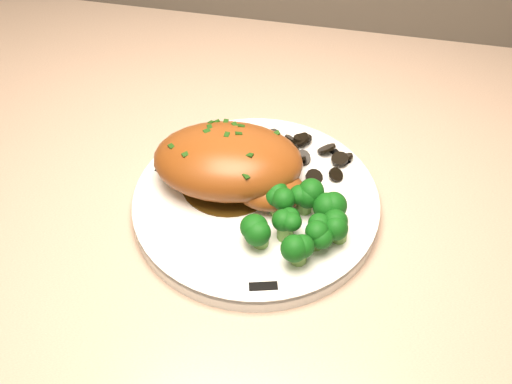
% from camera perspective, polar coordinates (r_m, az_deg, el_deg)
% --- Properties ---
extents(counter, '(2.01, 0.66, 0.99)m').
position_cam_1_polar(counter, '(1.08, 4.05, -14.88)').
color(counter, brown).
rests_on(counter, ground).
extents(plate, '(0.27, 0.27, 0.02)m').
position_cam_1_polar(plate, '(0.69, -0.00, -1.08)').
color(plate, white).
rests_on(plate, counter).
extents(rim_accent_0, '(0.03, 0.03, 0.00)m').
position_cam_1_polar(rim_accent_0, '(0.73, 7.49, 3.07)').
color(rim_accent_0, black).
rests_on(rim_accent_0, plate).
extents(rim_accent_1, '(0.02, 0.03, 0.00)m').
position_cam_1_polar(rim_accent_1, '(0.72, -8.11, 2.42)').
color(rim_accent_1, black).
rests_on(rim_accent_1, plate).
extents(rim_accent_2, '(0.03, 0.02, 0.00)m').
position_cam_1_polar(rim_accent_2, '(0.61, 0.65, -8.40)').
color(rim_accent_2, black).
rests_on(rim_accent_2, plate).
extents(gravy_pool, '(0.11, 0.11, 0.00)m').
position_cam_1_polar(gravy_pool, '(0.70, -2.42, 0.96)').
color(gravy_pool, '#3B270A').
rests_on(gravy_pool, plate).
extents(chicken_breast, '(0.17, 0.13, 0.06)m').
position_cam_1_polar(chicken_breast, '(0.67, -2.07, 2.49)').
color(chicken_breast, brown).
rests_on(chicken_breast, plate).
extents(mushroom_pile, '(0.08, 0.06, 0.02)m').
position_cam_1_polar(mushroom_pile, '(0.72, 4.46, 2.92)').
color(mushroom_pile, black).
rests_on(mushroom_pile, plate).
extents(broccoli_florets, '(0.10, 0.09, 0.04)m').
position_cam_1_polar(broccoli_florets, '(0.63, 4.09, -2.51)').
color(broccoli_florets, '#679740').
rests_on(broccoli_florets, plate).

